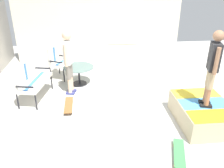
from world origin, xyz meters
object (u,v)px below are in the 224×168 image
(patio_bench, at_px, (30,77))
(patio_table, at_px, (79,72))
(patio_chair_near_house, at_px, (57,59))
(skateboard_by_bench, at_px, (69,105))
(person_skater, at_px, (213,64))
(person_watching, at_px, (68,58))
(skate_ramp, at_px, (204,113))
(skateboard_spare, at_px, (179,153))

(patio_bench, distance_m, patio_table, 1.47)
(patio_chair_near_house, bearing_deg, skateboard_by_bench, -167.07)
(patio_bench, bearing_deg, patio_table, -58.77)
(person_skater, bearing_deg, person_watching, 59.18)
(skate_ramp, relative_size, person_watching, 1.00)
(patio_bench, height_order, person_watching, person_watching)
(patio_bench, bearing_deg, skateboard_spare, -128.95)
(skateboard_by_bench, bearing_deg, skateboard_spare, -131.91)
(person_watching, distance_m, person_skater, 3.56)
(skate_ramp, xyz_separation_m, person_watching, (1.74, 3.09, 0.80))
(person_skater, distance_m, skateboard_by_bench, 3.48)
(patio_bench, height_order, skateboard_by_bench, patio_bench)
(skateboard_spare, bearing_deg, skate_ramp, -41.87)
(patio_bench, bearing_deg, person_skater, -111.55)
(skateboard_spare, bearing_deg, patio_chair_near_house, 33.76)
(skate_ramp, height_order, person_skater, person_skater)
(patio_table, bearing_deg, skateboard_spare, -149.77)
(patio_chair_near_house, distance_m, patio_table, 0.94)
(patio_bench, relative_size, patio_table, 1.48)
(patio_chair_near_house, height_order, patio_table, patio_chair_near_house)
(skate_ramp, relative_size, patio_bench, 1.34)
(patio_chair_near_house, distance_m, skateboard_by_bench, 2.10)
(patio_bench, relative_size, person_skater, 0.82)
(patio_table, xyz_separation_m, skateboard_spare, (-3.33, -1.94, -0.32))
(skateboard_by_bench, bearing_deg, person_watching, -0.82)
(patio_table, xyz_separation_m, person_watching, (-0.55, 0.22, 0.64))
(patio_bench, xyz_separation_m, person_skater, (-1.60, -4.06, 0.83))
(patio_chair_near_house, relative_size, skateboard_spare, 1.24)
(person_watching, relative_size, skateboard_spare, 2.16)
(skate_ramp, bearing_deg, skateboard_spare, 138.13)
(person_skater, xyz_separation_m, skateboard_spare, (-0.97, 0.88, -1.36))
(skate_ramp, distance_m, person_watching, 3.64)
(skate_ramp, xyz_separation_m, skateboard_spare, (-1.04, 0.93, -0.17))
(patio_table, bearing_deg, patio_chair_near_house, 48.77)
(skate_ramp, xyz_separation_m, skateboard_by_bench, (0.91, 3.10, -0.17))
(patio_chair_near_house, distance_m, skateboard_spare, 4.76)
(person_watching, distance_m, skateboard_spare, 3.65)
(patio_chair_near_house, bearing_deg, skateboard_spare, -146.24)
(skateboard_spare, bearing_deg, person_skater, -42.13)
(person_skater, relative_size, skateboard_by_bench, 2.03)
(patio_chair_near_house, bearing_deg, person_watching, -157.90)
(patio_bench, distance_m, person_watching, 1.13)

